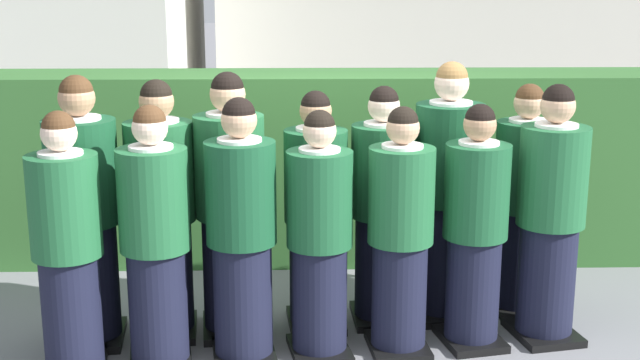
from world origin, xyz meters
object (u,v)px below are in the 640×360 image
Objects in this scene: student_rear_row_5 at (448,198)px; student_rear_row_4 at (382,212)px; student_rear_row_3 at (316,217)px; student_rear_row_6 at (523,206)px; student_front_row_2 at (242,238)px; student_rear_row_2 at (231,212)px; student_front_row_3 at (320,242)px; student_front_row_0 at (68,252)px; student_rear_row_1 at (162,216)px; student_front_row_1 at (155,245)px; student_front_row_5 at (475,233)px; student_front_row_6 at (550,220)px; student_front_row_4 at (400,238)px; student_rear_row_0 at (85,218)px.

student_rear_row_4 is at bearing -169.72° from student_rear_row_5.
student_rear_row_3 is 0.99× the size of student_rear_row_6.
student_rear_row_2 is (-0.10, 0.41, 0.05)m from student_front_row_2.
student_front_row_0 is at bearing -172.19° from student_front_row_3.
student_rear_row_5 is at bearing 7.91° from student_rear_row_1.
student_front_row_1 is at bearing -149.09° from student_rear_row_3.
student_rear_row_4 reaches higher than student_rear_row_3.
student_front_row_1 is 0.97m from student_front_row_3.
student_front_row_1 is at bearing -155.23° from student_rear_row_4.
student_front_row_5 is 0.94× the size of student_front_row_6.
student_front_row_0 is 1.01× the size of student_front_row_4.
student_front_row_4 is at bearing -16.74° from student_rear_row_2.
student_rear_row_2 reaches higher than student_rear_row_3.
student_front_row_6 is (1.91, 0.27, 0.02)m from student_front_row_2.
student_rear_row_6 is at bearing 97.36° from student_front_row_6.
student_rear_row_1 reaches higher than student_front_row_1.
student_rear_row_2 is at bearing -170.96° from student_rear_row_6.
student_front_row_6 is at bearing -82.64° from student_rear_row_6.
student_front_row_2 is 0.94× the size of student_rear_row_0.
student_rear_row_6 is at bearing 16.92° from student_front_row_0.
student_front_row_3 is 1.47m from student_rear_row_0.
student_rear_row_4 is (-0.54, 0.38, 0.03)m from student_front_row_5.
student_front_row_5 is at bearing 7.93° from student_front_row_0.
student_rear_row_2 is (-2.01, 0.13, 0.03)m from student_front_row_6.
student_front_row_1 is 1.00× the size of student_rear_row_3.
student_front_row_1 is 1.94m from student_front_row_5.
student_front_row_1 is 0.98× the size of student_front_row_2.
student_rear_row_0 is at bearing 164.27° from student_front_row_2.
student_rear_row_6 is (1.86, 0.72, -0.01)m from student_front_row_2.
student_rear_row_2 is 1.08× the size of student_rear_row_6.
student_rear_row_5 reaches higher than student_front_row_4.
student_front_row_0 is 0.98× the size of student_rear_row_4.
student_rear_row_0 is (0.00, 0.43, 0.07)m from student_front_row_0.
student_front_row_3 is 0.92× the size of student_rear_row_1.
student_rear_row_5 is (1.33, 0.65, 0.06)m from student_front_row_2.
student_front_row_0 reaches higher than student_front_row_4.
student_rear_row_2 reaches higher than student_front_row_1.
student_front_row_0 is at bearing -163.08° from student_rear_row_6.
student_rear_row_1 is (0.46, 0.54, 0.05)m from student_front_row_0.
student_rear_row_0 is at bearing -170.94° from student_rear_row_5.
student_front_row_2 is 1.02× the size of student_rear_row_3.
student_front_row_0 reaches higher than student_front_row_5.
student_front_row_4 is 1.10m from student_rear_row_6.
student_rear_row_3 is at bearing 8.60° from student_rear_row_0.
student_rear_row_2 is at bearing 103.20° from student_front_row_2.
student_rear_row_0 reaches higher than student_rear_row_4.
student_rear_row_2 is 0.55m from student_rear_row_3.
student_front_row_6 is (0.96, 0.18, 0.05)m from student_front_row_4.
student_rear_row_6 is (2.85, 0.87, 0.01)m from student_front_row_0.
student_rear_row_5 is at bearing 56.04° from student_front_row_4.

